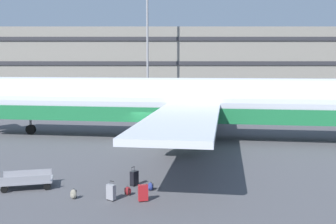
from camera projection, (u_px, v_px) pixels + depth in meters
ground_plane at (145, 143)px, 33.20m from camera, size 600.00×600.00×0.00m
terminal_structure at (158, 63)px, 82.34m from camera, size 157.86×17.49×13.32m
airliner at (187, 103)px, 34.70m from camera, size 43.90×35.68×11.19m
light_mast_left at (147, 20)px, 65.60m from camera, size 1.80×0.50×23.83m
suitcase_small at (142, 193)px, 18.91m from camera, size 0.50×0.32×0.99m
suitcase_teal at (134, 178)px, 21.40m from camera, size 0.47×0.50×1.02m
suitcase_silver at (110, 192)px, 19.07m from camera, size 0.49×0.44×0.94m
backpack_orange at (127, 191)px, 19.85m from camera, size 0.41×0.35×0.49m
backpack_large at (150, 187)px, 20.61m from camera, size 0.38×0.42×0.46m
backpack_laid_flat at (73, 194)px, 19.29m from camera, size 0.39×0.32×0.52m
baggage_cart at (26, 180)px, 20.93m from camera, size 3.37×1.88×0.82m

